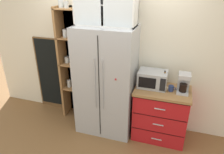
{
  "coord_description": "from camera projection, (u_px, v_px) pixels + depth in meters",
  "views": [
    {
      "loc": [
        1.04,
        -2.88,
        2.4
      ],
      "look_at": [
        0.1,
        0.03,
        0.99
      ],
      "focal_mm": 33.45,
      "sensor_mm": 36.0,
      "label": 1
    }
  ],
  "objects": [
    {
      "name": "microwave",
      "position": [
        153.0,
        79.0,
        3.26
      ],
      "size": [
        0.44,
        0.33,
        0.26
      ],
      "color": "#ADAFB5",
      "rests_on": "counter_cabinet"
    },
    {
      "name": "counter_cabinet",
      "position": [
        160.0,
        113.0,
        3.4
      ],
      "size": [
        0.85,
        0.59,
        0.88
      ],
      "color": "red",
      "rests_on": "ground"
    },
    {
      "name": "bottle_amber",
      "position": [
        164.0,
        81.0,
        3.2
      ],
      "size": [
        0.06,
        0.06,
        0.3
      ],
      "color": "brown",
      "rests_on": "counter_cabinet"
    },
    {
      "name": "coffee_maker",
      "position": [
        184.0,
        83.0,
        3.08
      ],
      "size": [
        0.17,
        0.2,
        0.31
      ],
      "color": "#B7B7BC",
      "rests_on": "counter_cabinet"
    },
    {
      "name": "bottle_cobalt",
      "position": [
        163.0,
        84.0,
        3.16
      ],
      "size": [
        0.07,
        0.07,
        0.24
      ],
      "color": "navy",
      "rests_on": "counter_cabinet"
    },
    {
      "name": "upper_cabinet",
      "position": [
        106.0,
        4.0,
        2.97
      ],
      "size": [
        0.89,
        0.32,
        0.6
      ],
      "color": "silver",
      "rests_on": "refrigerator"
    },
    {
      "name": "wall_back_cream",
      "position": [
        113.0,
        53.0,
        3.6
      ],
      "size": [
        4.92,
        0.1,
        2.55
      ],
      "primitive_type": "cube",
      "color": "silver",
      "rests_on": "ground"
    },
    {
      "name": "ground_plane",
      "position": [
        106.0,
        127.0,
        3.78
      ],
      "size": [
        10.61,
        10.61,
        0.0
      ],
      "primitive_type": "plane",
      "color": "brown"
    },
    {
      "name": "pantry_shelf_column",
      "position": [
        73.0,
        62.0,
        3.77
      ],
      "size": [
        0.46,
        0.32,
        2.16
      ],
      "color": "brown",
      "rests_on": "ground"
    },
    {
      "name": "chalkboard_menu",
      "position": [
        51.0,
        74.0,
        4.11
      ],
      "size": [
        0.6,
        0.04,
        1.46
      ],
      "color": "brown",
      "rests_on": "ground"
    },
    {
      "name": "mug_cream",
      "position": [
        163.0,
        88.0,
        3.16
      ],
      "size": [
        0.12,
        0.09,
        0.1
      ],
      "color": "silver",
      "rests_on": "counter_cabinet"
    },
    {
      "name": "refrigerator",
      "position": [
        106.0,
        81.0,
        3.43
      ],
      "size": [
        0.93,
        0.66,
        1.81
      ],
      "color": "#ADAFB5",
      "rests_on": "ground"
    },
    {
      "name": "mug_navy",
      "position": [
        171.0,
        88.0,
        3.16
      ],
      "size": [
        0.11,
        0.08,
        0.09
      ],
      "color": "navy",
      "rests_on": "counter_cabinet"
    }
  ]
}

